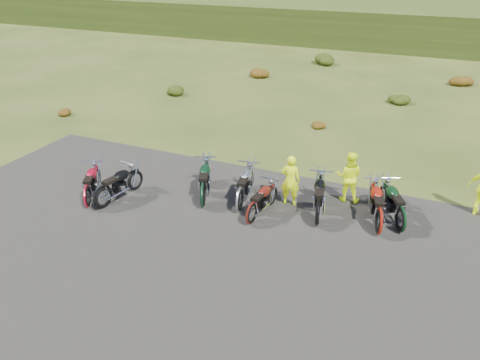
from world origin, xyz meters
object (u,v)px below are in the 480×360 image
at_px(person_middle, 290,181).
at_px(motorcycle_7, 398,231).
at_px(motorcycle_0, 105,208).
at_px(motorcycle_3, 240,211).

bearing_deg(person_middle, motorcycle_7, 167.39).
height_order(motorcycle_0, motorcycle_7, motorcycle_7).
height_order(motorcycle_0, person_middle, person_middle).
bearing_deg(person_middle, motorcycle_3, 30.28).
bearing_deg(motorcycle_0, person_middle, -54.88).
bearing_deg(motorcycle_7, motorcycle_3, 72.99).
bearing_deg(person_middle, motorcycle_0, 17.57).
bearing_deg(motorcycle_0, motorcycle_7, -65.92).
height_order(motorcycle_3, motorcycle_7, motorcycle_3).
xyz_separation_m(motorcycle_0, person_middle, (5.21, 2.57, 0.82)).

